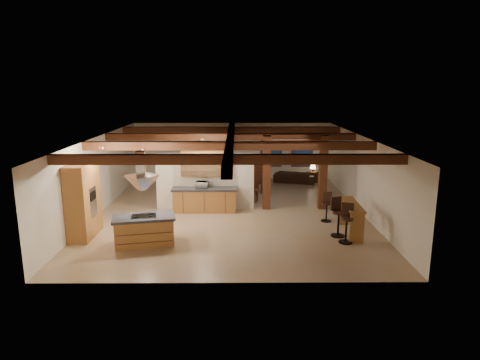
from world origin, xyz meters
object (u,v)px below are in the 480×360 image
object	(u,v)px
dining_table	(238,189)
sofa	(294,177)
kitchen_island	(144,230)
bar_counter	(351,213)

from	to	relation	value
dining_table	sofa	distance (m)	3.92
kitchen_island	bar_counter	xyz separation A→B (m)	(6.57, 0.96, 0.22)
kitchen_island	sofa	world-z (taller)	kitchen_island
sofa	kitchen_island	bearing A→B (deg)	72.48
kitchen_island	dining_table	xyz separation A→B (m)	(2.87, 5.81, -0.16)
dining_table	bar_counter	world-z (taller)	bar_counter
sofa	bar_counter	size ratio (longest dim) A/B	1.03
dining_table	kitchen_island	bearing A→B (deg)	-125.39
kitchen_island	dining_table	bearing A→B (deg)	63.69
kitchen_island	bar_counter	size ratio (longest dim) A/B	1.03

